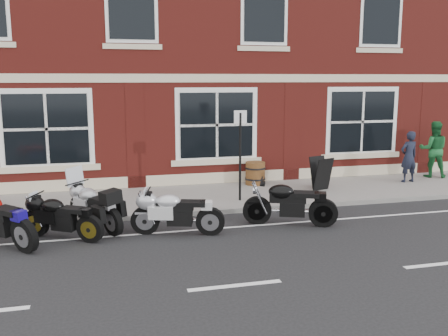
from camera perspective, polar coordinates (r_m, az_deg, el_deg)
The scene contains 14 objects.
ground at distance 11.23m, azimuth -2.88°, elevation -7.37°, with size 80.00×80.00×0.00m, color black.
sidewalk at distance 14.06m, azimuth -5.33°, elevation -3.55°, with size 30.00×3.00×0.12m, color slate.
kerb at distance 12.55m, azimuth -4.18°, elevation -5.21°, with size 30.00×0.16×0.12m, color slate.
pub_building at distance 21.27m, azimuth -8.95°, elevation 17.11°, with size 24.00×12.00×12.00m, color maroon.
moto_touring_silver at distance 11.77m, azimuth -14.56°, elevation -4.05°, with size 1.17×1.86×1.37m.
moto_sport_red at distance 11.24m, azimuth -24.22°, elevation -5.13°, with size 1.64×1.79×1.03m.
moto_sport_black at distance 11.20m, azimuth -18.10°, elevation -5.22°, with size 1.71×1.18×0.89m.
moto_sport_silver at distance 11.00m, azimuth -5.54°, elevation -4.90°, with size 2.01×0.72×0.93m.
moto_naked_black at distance 11.71m, azimuth 7.34°, elevation -3.82°, with size 2.08×0.98×0.99m.
pedestrian_left at distance 16.92m, azimuth 20.36°, elevation 1.22°, with size 0.60×0.39×1.63m, color black.
pedestrian_right at distance 18.09m, azimuth 22.82°, elevation 1.98°, with size 0.91×0.71×1.88m, color #195729.
a_board_sign at distance 15.10m, azimuth 11.02°, elevation -0.60°, with size 0.59×0.39×0.98m, color black, non-canonical shape.
barrel_planter at distance 15.60m, azimuth 3.59°, elevation -0.60°, with size 0.64×0.64×0.71m.
parking_sign at distance 13.36m, azimuth 1.86°, elevation 2.18°, with size 0.35×0.06×2.44m.
Camera 1 is at (-2.11, -10.50, 3.38)m, focal length 40.00 mm.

